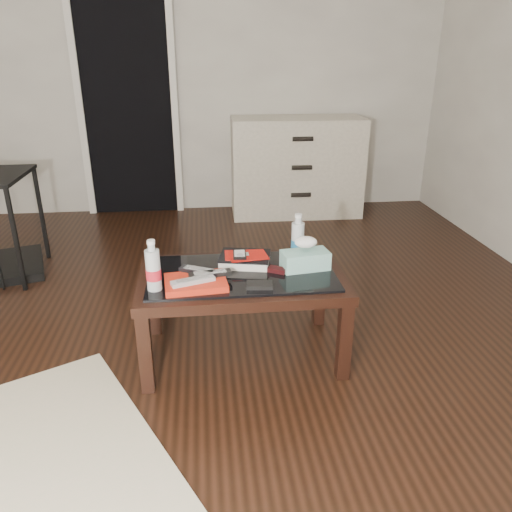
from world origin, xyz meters
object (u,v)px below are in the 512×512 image
at_px(dresser, 296,167).
at_px(water_bottle_right, 298,236).
at_px(coffee_table, 242,284).
at_px(water_bottle_left, 153,265).
at_px(tissue_box, 305,260).
at_px(textbook, 245,260).

distance_m(dresser, water_bottle_right, 2.24).
distance_m(coffee_table, water_bottle_left, 0.47).
height_order(water_bottle_left, tissue_box, water_bottle_left).
xyz_separation_m(water_bottle_left, water_bottle_right, (0.71, 0.30, 0.00)).
height_order(coffee_table, tissue_box, tissue_box).
height_order(coffee_table, water_bottle_right, water_bottle_right).
distance_m(dresser, textbook, 2.35).
xyz_separation_m(dresser, tissue_box, (-0.39, -2.34, 0.06)).
relative_size(dresser, water_bottle_right, 5.09).
bearing_deg(textbook, water_bottle_left, -138.60).
bearing_deg(dresser, water_bottle_right, -99.14).
bearing_deg(dresser, water_bottle_left, -112.80).
distance_m(textbook, water_bottle_right, 0.30).
bearing_deg(tissue_box, dresser, 71.95).
xyz_separation_m(water_bottle_left, tissue_box, (0.72, 0.15, -0.07)).
xyz_separation_m(coffee_table, water_bottle_left, (-0.41, -0.14, 0.18)).
height_order(dresser, water_bottle_left, dresser).
height_order(coffee_table, water_bottle_left, water_bottle_left).
distance_m(water_bottle_left, water_bottle_right, 0.77).
xyz_separation_m(dresser, textbook, (-0.68, -2.25, 0.03)).
bearing_deg(tissue_box, coffee_table, 173.71).
bearing_deg(textbook, water_bottle_right, 22.12).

